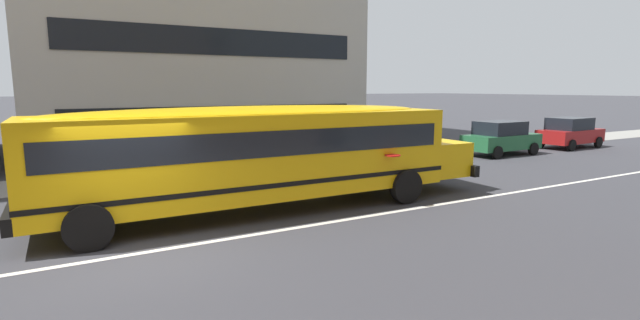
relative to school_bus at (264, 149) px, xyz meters
The scene contains 6 objects.
ground_plane 4.27m from the school_bus, 152.29° to the right, with size 400.00×400.00×0.00m, color #38383D.
sidewalk_far 7.63m from the school_bus, 117.94° to the left, with size 120.00×3.00×0.01m, color gray.
lane_centreline 4.27m from the school_bus, 152.29° to the right, with size 110.00×0.16×0.01m, color silver.
school_bus is the anchor object (origin of this frame).
parked_car_red_under_tree 19.97m from the school_bus, 11.76° to the left, with size 3.99×2.05×1.64m.
parked_car_green_by_lamppost 14.59m from the school_bus, 16.06° to the left, with size 3.93×1.94×1.64m.
Camera 1 is at (-1.15, -9.41, 3.23)m, focal length 26.19 mm.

